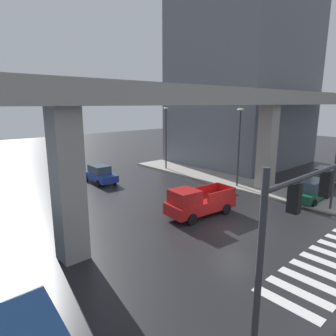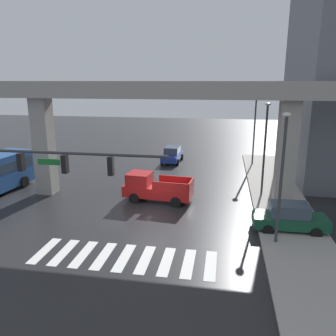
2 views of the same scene
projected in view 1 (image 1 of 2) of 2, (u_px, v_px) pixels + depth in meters
ground_plane at (234, 228)px, 18.43m from camera, size 120.00×120.00×0.00m
crosswalk_stripes at (330, 264)px, 14.33m from camera, size 9.35×2.80×0.01m
elevated_overpass at (198, 105)px, 19.20m from camera, size 55.32×2.48×8.75m
sidewalk_east at (277, 192)px, 25.74m from camera, size 4.00×36.00×0.15m
pickup_truck at (198, 203)px, 20.21m from camera, size 5.26×2.45×2.08m
sedan_dark_green at (310, 191)px, 23.36m from camera, size 4.33×2.03×1.72m
sedan_white at (325, 176)px, 27.98m from camera, size 4.46×2.29×1.72m
sedan_blue at (100, 174)px, 28.94m from camera, size 2.10×4.37×1.72m
traffic_signal_mast at (322, 197)px, 9.57m from camera, size 10.89×0.32×6.20m
street_lamp_mid_block at (239, 139)px, 26.47m from camera, size 0.44×0.70×7.24m
street_lamp_far_north at (166, 131)px, 33.77m from camera, size 0.44×0.70×7.24m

